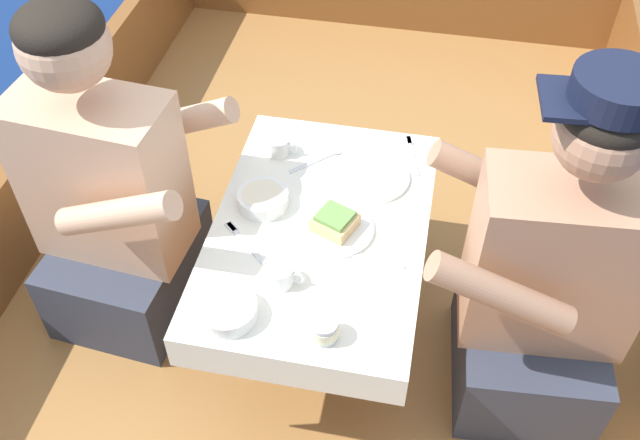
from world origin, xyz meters
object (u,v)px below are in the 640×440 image
Objects in this scene: person_starboard at (545,285)px; coffee_cup_starboard at (281,275)px; person_port at (112,202)px; tin_can at (324,329)px; coffee_cup_port at (279,146)px; sandwich at (335,221)px.

coffee_cup_starboard is (-0.63, -0.14, 0.06)m from person_starboard.
person_port is 15.03× the size of tin_can.
tin_can is (0.65, -0.33, 0.05)m from person_port.
person_starboard reaches higher than coffee_cup_port.
coffee_cup_starboard is 1.39× the size of tin_can.
coffee_cup_starboard is at bearing 134.68° from tin_can.
coffee_cup_port is (0.41, 0.26, 0.05)m from person_port.
person_port is 10.78× the size of coffee_cup_starboard.
sandwich is at bearing 96.21° from tin_can.
person_starboard is 11.23× the size of coffee_cup_port.
person_port is 0.73m from tin_can.
sandwich is at bearing 64.04° from coffee_cup_starboard.
tin_can is (0.25, -0.59, 0.00)m from coffee_cup_port.
person_starboard is 0.54m from sandwich.
person_starboard is 0.57m from tin_can.
person_starboard reaches higher than tin_can.
tin_can is at bearing -21.99° from person_port.
person_port is 0.99× the size of person_starboard.
person_starboard is (1.15, -0.06, -0.01)m from person_port.
tin_can is at bearing -83.79° from sandwich.
sandwich reaches higher than coffee_cup_starboard.
tin_can is (0.04, -0.33, -0.00)m from sandwich.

